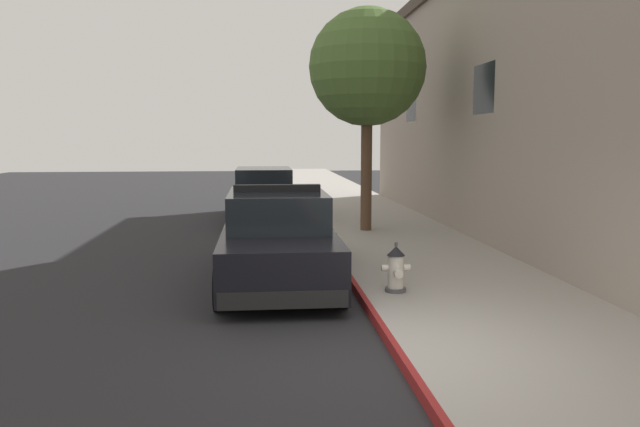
# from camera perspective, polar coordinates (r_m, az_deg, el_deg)

# --- Properties ---
(ground_plane) EXTENTS (30.62, 60.00, 0.20)m
(ground_plane) POSITION_cam_1_polar(r_m,az_deg,el_deg) (16.91, -14.89, -1.98)
(ground_plane) COLOR #232326
(sidewalk_pavement) EXTENTS (3.39, 60.00, 0.14)m
(sidewalk_pavement) POSITION_cam_1_polar(r_m,az_deg,el_deg) (16.98, 5.50, -1.15)
(sidewalk_pavement) COLOR #9E9991
(sidewalk_pavement) RESTS_ON ground
(curb_painted_edge) EXTENTS (0.08, 60.00, 0.14)m
(curb_painted_edge) POSITION_cam_1_polar(r_m,az_deg,el_deg) (16.73, -0.34, -1.24)
(curb_painted_edge) COLOR maroon
(curb_painted_edge) RESTS_ON ground
(storefront_building) EXTENTS (6.16, 23.56, 6.82)m
(storefront_building) POSITION_cam_1_polar(r_m,az_deg,el_deg) (15.59, 25.29, 9.83)
(storefront_building) COLOR gray
(storefront_building) RESTS_ON ground
(police_cruiser) EXTENTS (1.94, 4.84, 1.68)m
(police_cruiser) POSITION_cam_1_polar(r_m,az_deg,el_deg) (10.61, -3.95, -2.39)
(police_cruiser) COLOR black
(police_cruiser) RESTS_ON ground
(parked_car_silver_ahead) EXTENTS (1.94, 4.84, 1.56)m
(parked_car_silver_ahead) POSITION_cam_1_polar(r_m,az_deg,el_deg) (18.82, -5.21, 1.70)
(parked_car_silver_ahead) COLOR black
(parked_car_silver_ahead) RESTS_ON ground
(fire_hydrant) EXTENTS (0.44, 0.40, 0.76)m
(fire_hydrant) POSITION_cam_1_polar(r_m,az_deg,el_deg) (9.47, 7.03, -5.13)
(fire_hydrant) COLOR #4C4C51
(fire_hydrant) RESTS_ON sidewalk_pavement
(street_tree) EXTENTS (2.90, 2.90, 5.52)m
(street_tree) POSITION_cam_1_polar(r_m,az_deg,el_deg) (15.67, 4.40, 13.27)
(street_tree) COLOR brown
(street_tree) RESTS_ON sidewalk_pavement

